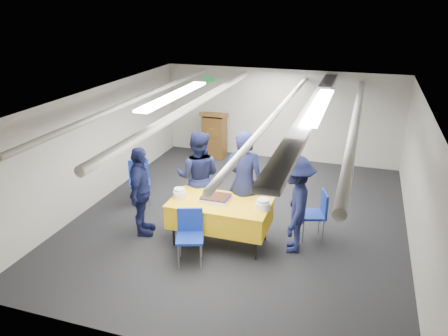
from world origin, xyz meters
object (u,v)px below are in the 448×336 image
(serving_table, at_px, (220,213))
(chair_right, at_px, (318,210))
(podium, at_px, (215,134))
(chair_left, at_px, (139,177))
(sailor_a, at_px, (244,183))
(sailor_d, at_px, (294,205))
(sheet_cake, at_px, (216,198))
(sailor_c, at_px, (141,192))
(chair_near, at_px, (190,231))
(sailor_b, at_px, (198,177))

(serving_table, relative_size, chair_right, 1.92)
(podium, height_order, chair_left, podium)
(sailor_a, height_order, sailor_d, sailor_a)
(serving_table, bearing_deg, podium, 110.43)
(sheet_cake, height_order, sailor_d, sailor_d)
(podium, height_order, sailor_c, sailor_c)
(sailor_a, height_order, sailor_c, sailor_a)
(serving_table, distance_m, chair_left, 2.32)
(chair_near, distance_m, sailor_c, 1.28)
(sailor_a, distance_m, sailor_b, 0.95)
(podium, bearing_deg, sailor_d, -54.95)
(sailor_b, xyz_separation_m, sailor_d, (1.86, -0.51, -0.05))
(sailor_a, relative_size, sailor_b, 1.09)
(serving_table, relative_size, sailor_d, 1.02)
(chair_near, relative_size, sailor_b, 0.50)
(serving_table, height_order, sailor_d, sailor_d)
(serving_table, bearing_deg, sailor_a, 60.42)
(serving_table, bearing_deg, chair_right, 23.65)
(sheet_cake, bearing_deg, sailor_b, 130.82)
(serving_table, bearing_deg, sailor_d, 8.48)
(chair_right, height_order, sailor_c, sailor_c)
(chair_near, bearing_deg, sailor_a, 64.20)
(sheet_cake, bearing_deg, chair_right, 21.45)
(podium, bearing_deg, sailor_b, -75.68)
(sailor_a, bearing_deg, chair_right, -172.13)
(sailor_b, height_order, sailor_c, sailor_b)
(sheet_cake, xyz_separation_m, sailor_d, (1.29, 0.14, 0.01))
(sheet_cake, relative_size, podium, 0.39)
(chair_near, bearing_deg, podium, 104.68)
(chair_right, height_order, sailor_b, sailor_b)
(podium, xyz_separation_m, sailor_c, (0.11, -4.17, 0.19))
(sailor_b, bearing_deg, sailor_a, 158.38)
(chair_near, height_order, sailor_a, sailor_a)
(sailor_b, distance_m, sailor_d, 1.93)
(serving_table, distance_m, sailor_c, 1.43)
(serving_table, distance_m, sailor_a, 0.68)
(sailor_c, bearing_deg, chair_near, -131.30)
(sailor_d, bearing_deg, sailor_a, -115.10)
(sailor_c, bearing_deg, podium, -14.38)
(chair_right, bearing_deg, sheet_cake, -158.55)
(serving_table, xyz_separation_m, chair_right, (1.54, 0.67, -0.03))
(serving_table, relative_size, podium, 1.33)
(sheet_cake, bearing_deg, sailor_c, -173.29)
(podium, bearing_deg, serving_table, -69.57)
(sailor_a, bearing_deg, sailor_c, 19.21)
(sheet_cake, distance_m, sailor_c, 1.33)
(chair_right, bearing_deg, sailor_a, -171.53)
(sailor_a, bearing_deg, chair_left, -13.69)
(serving_table, relative_size, sailor_c, 1.04)
(sheet_cake, relative_size, chair_left, 0.56)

